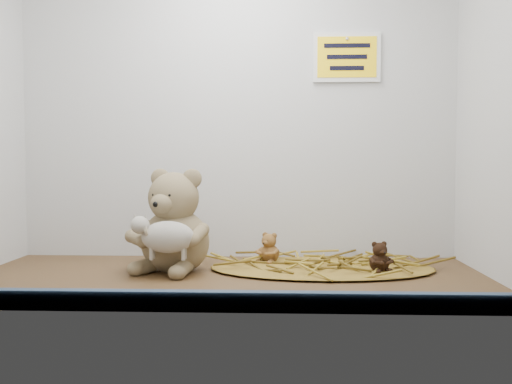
{
  "coord_description": "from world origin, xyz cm",
  "views": [
    {
      "loc": [
        11.82,
        -128.3,
        26.43
      ],
      "look_at": [
        6.38,
        2.44,
        19.58
      ],
      "focal_mm": 40.0,
      "sensor_mm": 36.0,
      "label": 1
    }
  ],
  "objects_px": {
    "mini_teddy_brown": "(379,255)",
    "mini_teddy_tan": "(269,246)",
    "main_teddy": "(175,220)",
    "toy_lamb": "(168,237)"
  },
  "relations": [
    {
      "from": "main_teddy",
      "to": "mini_teddy_tan",
      "type": "distance_m",
      "value": 0.25
    },
    {
      "from": "main_teddy",
      "to": "mini_teddy_tan",
      "type": "xyz_separation_m",
      "value": [
        0.23,
        0.08,
        -0.08
      ]
    },
    {
      "from": "main_teddy",
      "to": "mini_teddy_brown",
      "type": "distance_m",
      "value": 0.49
    },
    {
      "from": "mini_teddy_tan",
      "to": "mini_teddy_brown",
      "type": "relative_size",
      "value": 1.09
    },
    {
      "from": "mini_teddy_tan",
      "to": "toy_lamb",
      "type": "bearing_deg",
      "value": -110.78
    },
    {
      "from": "toy_lamb",
      "to": "mini_teddy_tan",
      "type": "bearing_deg",
      "value": 37.51
    },
    {
      "from": "toy_lamb",
      "to": "mini_teddy_brown",
      "type": "distance_m",
      "value": 0.49
    },
    {
      "from": "main_teddy",
      "to": "mini_teddy_brown",
      "type": "height_order",
      "value": "main_teddy"
    },
    {
      "from": "mini_teddy_brown",
      "to": "mini_teddy_tan",
      "type": "bearing_deg",
      "value": 136.9
    },
    {
      "from": "toy_lamb",
      "to": "mini_teddy_tan",
      "type": "relative_size",
      "value": 2.07
    }
  ]
}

